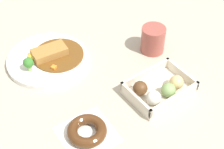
# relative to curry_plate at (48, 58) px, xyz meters

# --- Properties ---
(ground_plane) EXTENTS (1.60, 1.60, 0.00)m
(ground_plane) POSITION_rel_curry_plate_xyz_m (0.05, -0.14, -0.01)
(ground_plane) COLOR #B2A893
(curry_plate) EXTENTS (0.26, 0.26, 0.06)m
(curry_plate) POSITION_rel_curry_plate_xyz_m (0.00, 0.00, 0.00)
(curry_plate) COLOR white
(curry_plate) RESTS_ON ground_plane
(donut_box) EXTENTS (0.18, 0.13, 0.05)m
(donut_box) POSITION_rel_curry_plate_xyz_m (0.19, -0.32, 0.01)
(donut_box) COLOR beige
(donut_box) RESTS_ON ground_plane
(chocolate_ring_donut) EXTENTS (0.15, 0.15, 0.03)m
(chocolate_ring_donut) POSITION_rel_curry_plate_xyz_m (-0.06, -0.31, 0.00)
(chocolate_ring_donut) COLOR white
(chocolate_ring_donut) RESTS_ON ground_plane
(coffee_mug) EXTENTS (0.08, 0.08, 0.09)m
(coffee_mug) POSITION_rel_curry_plate_xyz_m (0.31, -0.15, 0.03)
(coffee_mug) COLOR #9E4C42
(coffee_mug) RESTS_ON ground_plane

